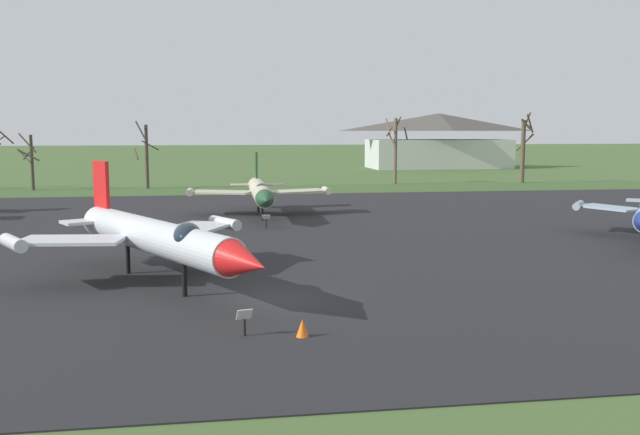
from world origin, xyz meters
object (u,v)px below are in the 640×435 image
at_px(jet_fighter_rear_center, 157,236).
at_px(info_placard_rear_right, 266,220).
at_px(visitor_building, 438,141).
at_px(traffic_cone, 302,329).
at_px(info_placard_rear_center, 245,319).
at_px(jet_fighter_rear_right, 260,191).

xyz_separation_m(jet_fighter_rear_center, info_placard_rear_right, (6.09, 17.24, -1.59)).
height_order(visitor_building, traffic_cone, visitor_building).
bearing_deg(visitor_building, info_placard_rear_center, -111.74).
distance_m(jet_fighter_rear_right, traffic_cone, 32.98).
relative_size(jet_fighter_rear_center, jet_fighter_rear_right, 1.02).
bearing_deg(jet_fighter_rear_center, jet_fighter_rear_right, 75.81).
relative_size(jet_fighter_rear_right, traffic_cone, 22.45).
bearing_deg(info_placard_rear_right, jet_fighter_rear_center, -109.45).
bearing_deg(traffic_cone, jet_fighter_rear_center, 122.01).
height_order(info_placard_rear_right, traffic_cone, info_placard_rear_right).
bearing_deg(info_placard_rear_right, info_placard_rear_center, -95.93).
height_order(jet_fighter_rear_center, jet_fighter_rear_right, jet_fighter_rear_center).
relative_size(info_placard_rear_center, jet_fighter_rear_right, 0.07).
xyz_separation_m(jet_fighter_rear_center, traffic_cone, (5.35, -8.56, -1.93)).
distance_m(jet_fighter_rear_right, info_placard_rear_right, 7.26).
bearing_deg(visitor_building, jet_fighter_rear_right, -118.83).
relative_size(visitor_building, traffic_cone, 40.35).
height_order(info_placard_rear_center, jet_fighter_rear_right, jet_fighter_rear_right).
height_order(info_placard_rear_right, visitor_building, visitor_building).
distance_m(jet_fighter_rear_center, traffic_cone, 10.28).
bearing_deg(jet_fighter_rear_right, visitor_building, 61.17).
bearing_deg(jet_fighter_rear_center, visitor_building, 64.75).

